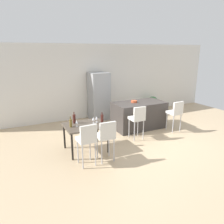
# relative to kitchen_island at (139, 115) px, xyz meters

# --- Properties ---
(ground_plane) EXTENTS (10.00, 10.00, 0.00)m
(ground_plane) POSITION_rel_kitchen_island_xyz_m (-0.24, -0.96, -0.46)
(ground_plane) COLOR tan
(back_wall) EXTENTS (10.00, 0.12, 2.90)m
(back_wall) POSITION_rel_kitchen_island_xyz_m (-0.24, 2.01, 0.99)
(back_wall) COLOR silver
(back_wall) RESTS_ON ground_plane
(kitchen_island) EXTENTS (1.78, 0.96, 0.92)m
(kitchen_island) POSITION_rel_kitchen_island_xyz_m (0.00, 0.00, 0.00)
(kitchen_island) COLOR #383330
(kitchen_island) RESTS_ON ground_plane
(bar_chair_left) EXTENTS (0.41, 0.41, 1.05)m
(bar_chair_left) POSITION_rel_kitchen_island_xyz_m (-0.61, -0.86, 0.24)
(bar_chair_left) COLOR silver
(bar_chair_left) RESTS_ON ground_plane
(bar_chair_middle) EXTENTS (0.41, 0.41, 1.05)m
(bar_chair_middle) POSITION_rel_kitchen_island_xyz_m (0.88, -0.86, 0.24)
(bar_chair_middle) COLOR silver
(bar_chair_middle) RESTS_ON ground_plane
(dining_table) EXTENTS (1.11, 0.89, 0.74)m
(dining_table) POSITION_rel_kitchen_island_xyz_m (-2.29, -0.91, 0.20)
(dining_table) COLOR #4C4238
(dining_table) RESTS_ON ground_plane
(dining_chair_near) EXTENTS (0.42, 0.42, 1.05)m
(dining_chair_near) POSITION_rel_kitchen_island_xyz_m (-2.54, -1.72, 0.24)
(dining_chair_near) COLOR silver
(dining_chair_near) RESTS_ON ground_plane
(dining_chair_far) EXTENTS (0.42, 0.42, 1.05)m
(dining_chair_far) POSITION_rel_kitchen_island_xyz_m (-2.05, -1.72, 0.24)
(dining_chair_far) COLOR silver
(dining_chair_far) RESTS_ON ground_plane
(wine_bottle_right) EXTENTS (0.08, 0.08, 0.29)m
(wine_bottle_right) POSITION_rel_kitchen_island_xyz_m (-1.81, -0.92, 0.39)
(wine_bottle_right) COLOR #471E19
(wine_bottle_right) RESTS_ON dining_table
(wine_bottle_end) EXTENTS (0.08, 0.08, 0.32)m
(wine_bottle_end) POSITION_rel_kitchen_island_xyz_m (-2.52, -0.66, 0.41)
(wine_bottle_end) COLOR #471E19
(wine_bottle_end) RESTS_ON dining_table
(wine_bottle_corner) EXTENTS (0.07, 0.07, 0.29)m
(wine_bottle_corner) POSITION_rel_kitchen_island_xyz_m (-2.69, -0.91, 0.39)
(wine_bottle_corner) COLOR brown
(wine_bottle_corner) RESTS_ON dining_table
(wine_glass_left) EXTENTS (0.07, 0.07, 0.17)m
(wine_glass_left) POSITION_rel_kitchen_island_xyz_m (-1.94, -0.84, 0.40)
(wine_glass_left) COLOR silver
(wine_glass_left) RESTS_ON dining_table
(wine_glass_middle) EXTENTS (0.07, 0.07, 0.17)m
(wine_glass_middle) POSITION_rel_kitchen_island_xyz_m (-2.05, -0.88, 0.40)
(wine_glass_middle) COLOR silver
(wine_glass_middle) RESTS_ON dining_table
(wine_glass_far) EXTENTS (0.07, 0.07, 0.17)m
(wine_glass_far) POSITION_rel_kitchen_island_xyz_m (-2.54, -0.93, 0.40)
(wine_glass_far) COLOR silver
(wine_glass_far) RESTS_ON dining_table
(refrigerator) EXTENTS (0.72, 0.68, 1.84)m
(refrigerator) POSITION_rel_kitchen_island_xyz_m (-0.85, 1.57, 0.46)
(refrigerator) COLOR #939699
(refrigerator) RESTS_ON ground_plane
(fruit_bowl) EXTENTS (0.20, 0.20, 0.07)m
(fruit_bowl) POSITION_rel_kitchen_island_xyz_m (-0.17, 0.07, 0.50)
(fruit_bowl) COLOR #C6512D
(fruit_bowl) RESTS_ON kitchen_island
(potted_plant) EXTENTS (0.47, 0.47, 0.67)m
(potted_plant) POSITION_rel_kitchen_island_xyz_m (1.75, 1.56, -0.06)
(potted_plant) COLOR #38383D
(potted_plant) RESTS_ON ground_plane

